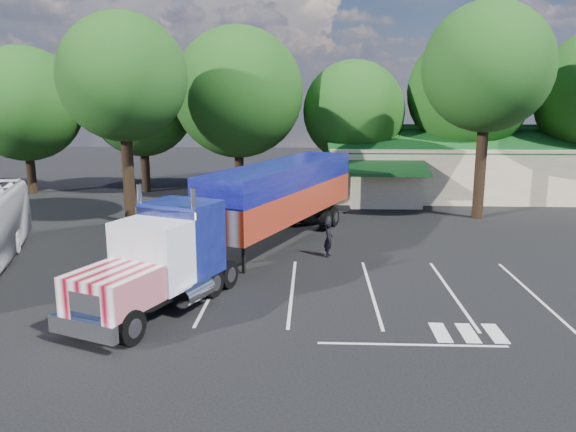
{
  "coord_description": "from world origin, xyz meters",
  "views": [
    {
      "loc": [
        0.79,
        -27.68,
        7.68
      ],
      "look_at": [
        -0.39,
        -0.92,
        2.0
      ],
      "focal_mm": 35.0,
      "sensor_mm": 36.0,
      "label": 1
    }
  ],
  "objects_px": {
    "bicycle": "(328,215)",
    "silver_sedan": "(463,194)",
    "semi_truck": "(258,205)",
    "woman": "(329,239)"
  },
  "relations": [
    {
      "from": "woman",
      "to": "bicycle",
      "type": "bearing_deg",
      "value": 8.17
    },
    {
      "from": "bicycle",
      "to": "silver_sedan",
      "type": "height_order",
      "value": "silver_sedan"
    },
    {
      "from": "semi_truck",
      "to": "bicycle",
      "type": "height_order",
      "value": "semi_truck"
    },
    {
      "from": "silver_sedan",
      "to": "woman",
      "type": "bearing_deg",
      "value": 129.64
    },
    {
      "from": "semi_truck",
      "to": "bicycle",
      "type": "bearing_deg",
      "value": 87.27
    },
    {
      "from": "semi_truck",
      "to": "silver_sedan",
      "type": "relative_size",
      "value": 5.25
    },
    {
      "from": "semi_truck",
      "to": "bicycle",
      "type": "relative_size",
      "value": 12.87
    },
    {
      "from": "semi_truck",
      "to": "bicycle",
      "type": "xyz_separation_m",
      "value": [
        3.65,
        7.84,
        -2.12
      ]
    },
    {
      "from": "semi_truck",
      "to": "bicycle",
      "type": "distance_m",
      "value": 8.9
    },
    {
      "from": "woman",
      "to": "silver_sedan",
      "type": "height_order",
      "value": "woman"
    }
  ]
}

